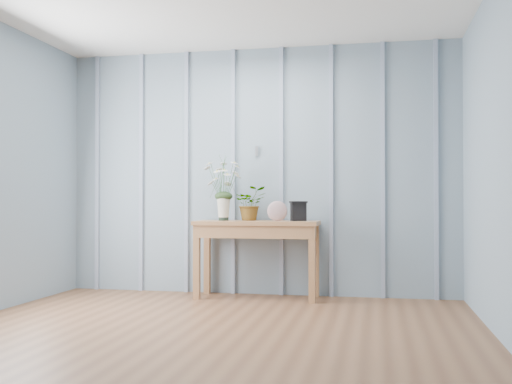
% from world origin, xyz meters
% --- Properties ---
extents(ground, '(4.50, 4.50, 0.00)m').
position_xyz_m(ground, '(0.00, 0.00, 0.00)').
color(ground, brown).
rests_on(ground, ground).
extents(room_shell, '(4.00, 4.50, 2.50)m').
position_xyz_m(room_shell, '(-0.00, 0.92, 1.99)').
color(room_shell, '#8297A6').
rests_on(room_shell, ground).
extents(sideboard, '(1.20, 0.45, 0.75)m').
position_xyz_m(sideboard, '(0.05, 1.99, 0.64)').
color(sideboard, '#9A683E').
rests_on(sideboard, ground).
extents(daisy_vase, '(0.44, 0.33, 0.62)m').
position_xyz_m(daisy_vase, '(-0.29, 2.00, 1.14)').
color(daisy_vase, black).
rests_on(daisy_vase, sideboard).
extents(spider_plant, '(0.38, 0.36, 0.34)m').
position_xyz_m(spider_plant, '(-0.04, 2.09, 0.92)').
color(spider_plant, '#1D3317').
rests_on(spider_plant, sideboard).
extents(felt_disc_vessel, '(0.20, 0.08, 0.19)m').
position_xyz_m(felt_disc_vessel, '(0.26, 1.92, 0.85)').
color(felt_disc_vessel, '#814658').
rests_on(felt_disc_vessel, sideboard).
extents(carved_box, '(0.19, 0.17, 0.19)m').
position_xyz_m(carved_box, '(0.45, 2.03, 0.85)').
color(carved_box, black).
rests_on(carved_box, sideboard).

